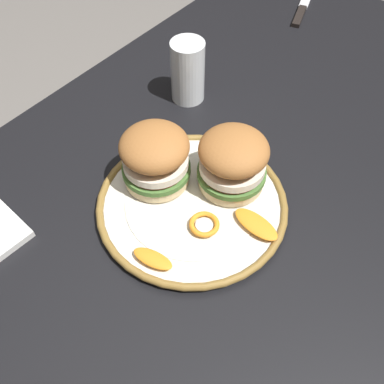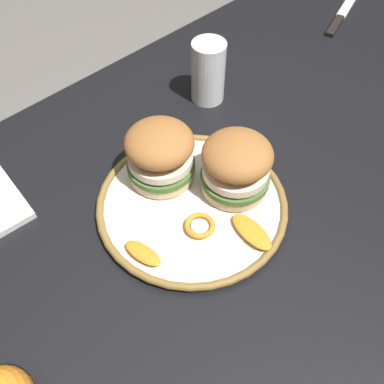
{
  "view_description": "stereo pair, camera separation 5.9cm",
  "coord_description": "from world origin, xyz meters",
  "px_view_note": "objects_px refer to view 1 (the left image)",
  "views": [
    {
      "loc": [
        -0.4,
        -0.25,
        1.28
      ],
      "look_at": [
        -0.07,
        0.01,
        0.75
      ],
      "focal_mm": 40.88,
      "sensor_mm": 36.0,
      "label": 1
    },
    {
      "loc": [
        -0.36,
        -0.3,
        1.28
      ],
      "look_at": [
        -0.07,
        0.01,
        0.75
      ],
      "focal_mm": 40.88,
      "sensor_mm": 36.0,
      "label": 2
    }
  ],
  "objects_px": {
    "sandwich_half_left": "(155,157)",
    "table_knife": "(303,7)",
    "dining_table": "(218,214)",
    "sandwich_half_right": "(233,161)",
    "drinking_glass": "(188,75)",
    "dinner_plate": "(192,204)"
  },
  "relations": [
    {
      "from": "dining_table",
      "to": "sandwich_half_right",
      "type": "xyz_separation_m",
      "value": [
        0.0,
        -0.02,
        0.16
      ]
    },
    {
      "from": "dining_table",
      "to": "sandwich_half_left",
      "type": "height_order",
      "value": "sandwich_half_left"
    },
    {
      "from": "dining_table",
      "to": "drinking_glass",
      "type": "relative_size",
      "value": 12.14
    },
    {
      "from": "sandwich_half_left",
      "to": "table_knife",
      "type": "distance_m",
      "value": 0.66
    },
    {
      "from": "drinking_glass",
      "to": "dining_table",
      "type": "bearing_deg",
      "value": -127.61
    },
    {
      "from": "drinking_glass",
      "to": "table_knife",
      "type": "distance_m",
      "value": 0.44
    },
    {
      "from": "sandwich_half_right",
      "to": "table_knife",
      "type": "relative_size",
      "value": 0.71
    },
    {
      "from": "drinking_glass",
      "to": "dinner_plate",
      "type": "bearing_deg",
      "value": -139.97
    },
    {
      "from": "dinner_plate",
      "to": "drinking_glass",
      "type": "xyz_separation_m",
      "value": [
        0.21,
        0.18,
        0.04
      ]
    },
    {
      "from": "sandwich_half_right",
      "to": "table_knife",
      "type": "xyz_separation_m",
      "value": [
        0.58,
        0.19,
        -0.07
      ]
    },
    {
      "from": "dining_table",
      "to": "table_knife",
      "type": "height_order",
      "value": "table_knife"
    },
    {
      "from": "sandwich_half_left",
      "to": "sandwich_half_right",
      "type": "bearing_deg",
      "value": -55.48
    },
    {
      "from": "sandwich_half_left",
      "to": "drinking_glass",
      "type": "bearing_deg",
      "value": 26.07
    },
    {
      "from": "dining_table",
      "to": "dinner_plate",
      "type": "relative_size",
      "value": 4.85
    },
    {
      "from": "sandwich_half_left",
      "to": "table_knife",
      "type": "bearing_deg",
      "value": 7.86
    },
    {
      "from": "dining_table",
      "to": "table_knife",
      "type": "relative_size",
      "value": 6.86
    },
    {
      "from": "sandwich_half_right",
      "to": "dinner_plate",
      "type": "bearing_deg",
      "value": 160.3
    },
    {
      "from": "sandwich_half_left",
      "to": "sandwich_half_right",
      "type": "height_order",
      "value": "same"
    },
    {
      "from": "table_knife",
      "to": "dining_table",
      "type": "bearing_deg",
      "value": -163.75
    },
    {
      "from": "sandwich_half_left",
      "to": "table_knife",
      "type": "relative_size",
      "value": 0.7
    },
    {
      "from": "sandwich_half_right",
      "to": "drinking_glass",
      "type": "xyz_separation_m",
      "value": [
        0.14,
        0.2,
        -0.01
      ]
    },
    {
      "from": "dining_table",
      "to": "dinner_plate",
      "type": "height_order",
      "value": "dinner_plate"
    }
  ]
}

